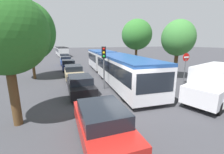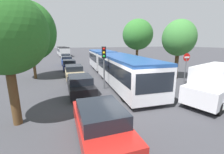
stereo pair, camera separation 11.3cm
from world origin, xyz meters
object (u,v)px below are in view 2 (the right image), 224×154
at_px(queued_car_tan, 74,72).
at_px(queued_car_blue, 67,61).
at_px(white_van, 216,83).
at_px(tree_left_near, 4,34).
at_px(queued_car_black, 80,85).
at_px(no_entry_sign, 186,64).
at_px(traffic_light, 104,58).
at_px(city_bus_rear, 63,51).
at_px(queued_car_white, 66,57).
at_px(articulated_bus, 112,63).
at_px(queued_car_red, 101,123).
at_px(tree_left_mid, 31,33).
at_px(direction_sign_post, 179,54).
at_px(queued_car_navy, 69,65).
at_px(tree_right_near, 178,39).
at_px(tree_right_mid, 138,35).

distance_m(queued_car_tan, queued_car_blue, 10.47).
distance_m(white_van, tree_left_near, 11.62).
relative_size(queued_car_black, queued_car_tan, 0.97).
bearing_deg(queued_car_tan, no_entry_sign, -122.05).
distance_m(queued_car_blue, traffic_light, 15.18).
xyz_separation_m(city_bus_rear, queued_car_white, (-0.00, -13.24, -0.65)).
bearing_deg(white_van, articulated_bus, -85.36).
relative_size(white_van, tree_left_near, 0.92).
relative_size(queued_car_red, queued_car_tan, 1.00).
distance_m(queued_car_red, queued_car_white, 26.35).
bearing_deg(tree_left_near, tree_left_mid, 91.58).
relative_size(queued_car_tan, direction_sign_post, 1.15).
xyz_separation_m(queued_car_navy, tree_right_near, (9.94, -8.91, 3.32)).
bearing_deg(tree_right_mid, traffic_light, -131.30).
height_order(queued_car_black, queued_car_tan, queued_car_tan).
xyz_separation_m(direction_sign_post, tree_right_mid, (-0.11, 8.37, 2.14)).
height_order(traffic_light, tree_left_near, tree_left_near).
height_order(queued_car_black, tree_right_near, tree_right_near).
bearing_deg(white_van, tree_right_mid, -117.33).
xyz_separation_m(queued_car_tan, no_entry_sign, (8.89, -5.81, 1.16)).
height_order(queued_car_white, no_entry_sign, no_entry_sign).
height_order(queued_car_navy, traffic_light, traffic_light).
xyz_separation_m(no_entry_sign, tree_left_near, (-12.37, -2.39, 2.20)).
distance_m(queued_car_red, no_entry_sign, 10.31).
distance_m(queued_car_black, queued_car_navy, 10.36).
bearing_deg(queued_car_blue, tree_left_mid, 158.78).
xyz_separation_m(queued_car_blue, no_entry_sign, (8.96, -16.28, 1.16)).
relative_size(queued_car_tan, tree_right_mid, 0.58).
relative_size(queued_car_tan, queued_car_white, 0.97).
distance_m(queued_car_red, tree_right_mid, 18.83).
height_order(queued_car_blue, tree_left_near, tree_left_near).
bearing_deg(tree_left_mid, traffic_light, -46.71).
xyz_separation_m(queued_car_blue, tree_left_mid, (-3.68, -8.95, 3.88)).
xyz_separation_m(city_bus_rear, tree_left_near, (-3.55, -37.15, 2.69)).
distance_m(queued_car_blue, direction_sign_post, 17.49).
distance_m(white_van, traffic_light, 7.76).
distance_m(queued_car_blue, tree_right_near, 17.51).
bearing_deg(no_entry_sign, direction_sign_post, 150.95).
xyz_separation_m(city_bus_rear, traffic_light, (1.83, -33.42, 1.11)).
bearing_deg(no_entry_sign, articulated_bus, -136.74).
bearing_deg(tree_left_near, queued_car_white, 81.56).
height_order(tree_left_near, tree_right_mid, tree_right_mid).
bearing_deg(no_entry_sign, city_bus_rear, -165.76).
distance_m(no_entry_sign, direction_sign_post, 2.57).
distance_m(traffic_light, direction_sign_post, 8.24).
xyz_separation_m(queued_car_black, queued_car_tan, (0.10, 5.02, 0.02)).
distance_m(queued_car_blue, queued_car_white, 5.24).
relative_size(tree_left_mid, tree_right_near, 1.29).
bearing_deg(traffic_light, queued_car_blue, -160.36).
xyz_separation_m(queued_car_black, queued_car_navy, (0.03, 10.36, 0.00)).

